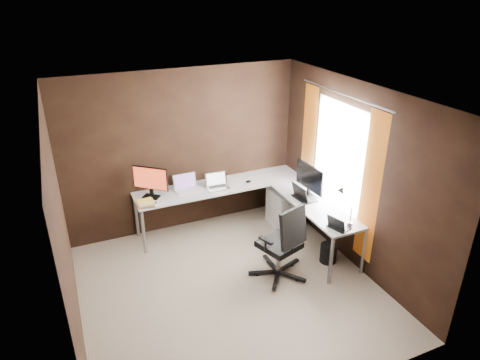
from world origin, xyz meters
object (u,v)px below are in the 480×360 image
(book_stack, at_px, (145,203))
(wastebasket, at_px, (328,253))
(laptop_silver, at_px, (217,184))
(laptop_black_big, at_px, (303,196))
(laptop_black_small, at_px, (338,226))
(laptop_white, at_px, (186,187))
(office_chair, at_px, (281,256))
(drawer_pedestal, at_px, (284,208))
(monitor_right, at_px, (310,179))
(monitor_left, at_px, (150,180))
(desk_lamp, at_px, (345,202))

(book_stack, bearing_deg, wastebasket, -30.26)
(laptop_silver, xyz_separation_m, laptop_black_big, (0.99, -0.86, 0.00))
(laptop_black_small, bearing_deg, laptop_silver, 11.10)
(laptop_white, distance_m, office_chair, 1.81)
(laptop_black_small, height_order, office_chair, office_chair)
(drawer_pedestal, relative_size, laptop_black_small, 1.94)
(monitor_right, distance_m, laptop_black_small, 0.96)
(office_chair, height_order, wastebasket, office_chair)
(monitor_right, xyz_separation_m, wastebasket, (-0.02, -0.63, -0.88))
(monitor_left, bearing_deg, wastebasket, 3.62)
(laptop_silver, height_order, laptop_black_small, laptop_silver)
(laptop_white, height_order, desk_lamp, desk_lamp)
(drawer_pedestal, height_order, monitor_right, monitor_right)
(drawer_pedestal, distance_m, laptop_black_big, 0.74)
(desk_lamp, relative_size, office_chair, 0.48)
(laptop_black_big, bearing_deg, office_chair, 127.58)
(wastebasket, bearing_deg, monitor_right, 88.21)
(laptop_black_big, height_order, wastebasket, laptop_black_big)
(laptop_white, relative_size, laptop_silver, 1.04)
(office_chair, bearing_deg, drawer_pedestal, 40.89)
(laptop_silver, bearing_deg, monitor_right, -33.15)
(monitor_right, distance_m, book_stack, 2.36)
(monitor_right, bearing_deg, desk_lamp, 174.71)
(laptop_white, bearing_deg, wastebasket, -46.24)
(wastebasket, bearing_deg, office_chair, -179.09)
(laptop_white, distance_m, laptop_black_big, 1.74)
(monitor_right, height_order, office_chair, monitor_right)
(monitor_left, bearing_deg, monitor_right, 16.74)
(drawer_pedestal, xyz_separation_m, monitor_left, (-2.01, 0.39, 0.69))
(laptop_silver, bearing_deg, desk_lamp, -53.97)
(office_chair, bearing_deg, laptop_black_small, -41.09)
(drawer_pedestal, distance_m, book_stack, 2.22)
(wastebasket, bearing_deg, laptop_black_small, -112.90)
(laptop_black_big, bearing_deg, drawer_pedestal, -7.89)
(drawer_pedestal, relative_size, book_stack, 2.26)
(laptop_silver, relative_size, laptop_black_small, 1.11)
(office_chair, bearing_deg, book_stack, 119.95)
(laptop_white, xyz_separation_m, laptop_silver, (0.46, -0.10, -0.00))
(laptop_white, xyz_separation_m, wastebasket, (1.56, -1.55, -0.65))
(laptop_black_big, distance_m, desk_lamp, 0.87)
(wastebasket, bearing_deg, laptop_silver, 127.13)
(laptop_black_big, height_order, office_chair, office_chair)
(monitor_left, height_order, wastebasket, monitor_left)
(laptop_white, xyz_separation_m, book_stack, (-0.67, -0.25, -0.01))
(laptop_black_big, relative_size, wastebasket, 1.37)
(laptop_black_big, bearing_deg, laptop_black_small, 174.39)
(laptop_silver, distance_m, laptop_black_small, 1.99)
(desk_lamp, height_order, office_chair, desk_lamp)
(laptop_white, bearing_deg, laptop_black_small, -53.36)
(laptop_white, distance_m, laptop_black_small, 2.33)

